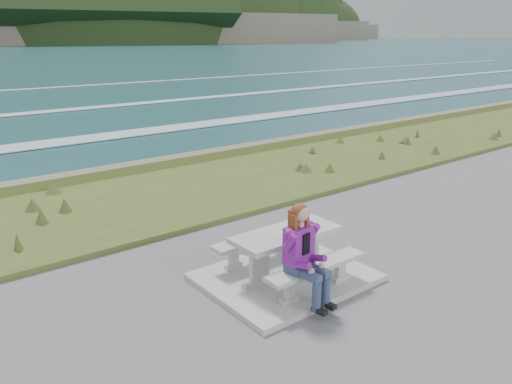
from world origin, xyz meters
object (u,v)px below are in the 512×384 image
Objects in this scene: picnic_table at (286,241)px; seated_woman at (307,268)px; bench_seaward at (259,241)px; bench_landward at (316,270)px.

seated_woman is (-0.33, -0.84, -0.04)m from picnic_table.
bench_landward is at bearing -90.00° from bench_seaward.
seated_woman is (-0.33, -0.14, 0.20)m from bench_landward.
bench_landward is 1.00× the size of bench_seaward.
seated_woman reaches higher than bench_landward.
picnic_table is 1.00× the size of bench_landward.
bench_landward is (0.00, -0.70, -0.23)m from picnic_table.
seated_woman is at bearing -157.19° from bench_landward.
bench_seaward is (0.00, 1.40, 0.00)m from bench_landward.
picnic_table is 0.91m from seated_woman.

